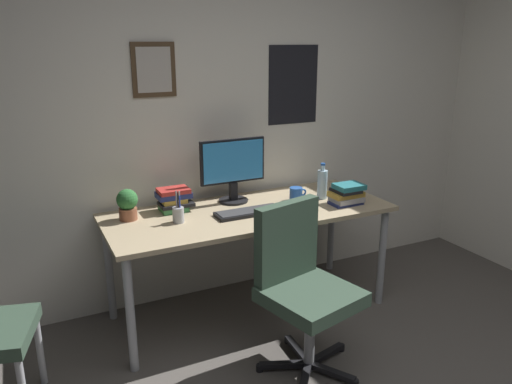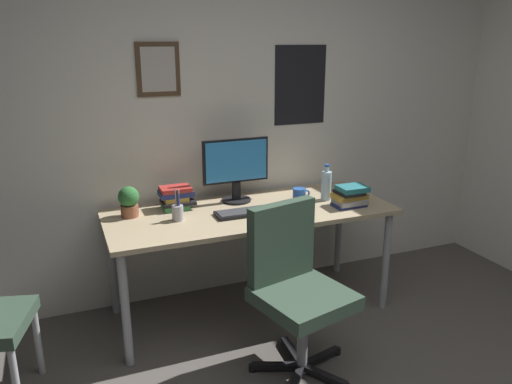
{
  "view_description": "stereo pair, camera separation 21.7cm",
  "coord_description": "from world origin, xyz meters",
  "px_view_note": "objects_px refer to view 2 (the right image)",
  "views": [
    {
      "loc": [
        -1.4,
        -1.11,
        1.8
      ],
      "look_at": [
        -0.07,
        1.6,
        0.88
      ],
      "focal_mm": 35.28,
      "sensor_mm": 36.0,
      "label": 1
    },
    {
      "loc": [
        -1.2,
        -1.2,
        1.8
      ],
      "look_at": [
        -0.07,
        1.6,
        0.88
      ],
      "focal_mm": 35.28,
      "sensor_mm": 36.0,
      "label": 2
    }
  ],
  "objects_px": {
    "monitor": "(236,167)",
    "water_bottle": "(326,185)",
    "book_stack_left": "(176,198)",
    "coffee_mug_near": "(299,195)",
    "pen_cup": "(178,212)",
    "book_stack_right": "(350,196)",
    "keyboard": "(249,212)",
    "potted_plant": "(129,201)",
    "office_chair": "(295,282)",
    "computer_mouse": "(292,206)"
  },
  "relations": [
    {
      "from": "office_chair",
      "to": "coffee_mug_near",
      "type": "distance_m",
      "value": 0.84
    },
    {
      "from": "monitor",
      "to": "computer_mouse",
      "type": "relative_size",
      "value": 4.18
    },
    {
      "from": "office_chair",
      "to": "potted_plant",
      "type": "relative_size",
      "value": 4.87
    },
    {
      "from": "keyboard",
      "to": "water_bottle",
      "type": "bearing_deg",
      "value": 7.17
    },
    {
      "from": "keyboard",
      "to": "potted_plant",
      "type": "xyz_separation_m",
      "value": [
        -0.71,
        0.23,
        0.09
      ]
    },
    {
      "from": "water_bottle",
      "to": "book_stack_right",
      "type": "bearing_deg",
      "value": -65.3
    },
    {
      "from": "water_bottle",
      "to": "coffee_mug_near",
      "type": "bearing_deg",
      "value": 168.65
    },
    {
      "from": "coffee_mug_near",
      "to": "potted_plant",
      "type": "relative_size",
      "value": 0.65
    },
    {
      "from": "office_chair",
      "to": "book_stack_right",
      "type": "xyz_separation_m",
      "value": [
        0.64,
        0.49,
        0.27
      ]
    },
    {
      "from": "coffee_mug_near",
      "to": "potted_plant",
      "type": "xyz_separation_m",
      "value": [
        -1.13,
        0.12,
        0.06
      ]
    },
    {
      "from": "office_chair",
      "to": "keyboard",
      "type": "height_order",
      "value": "office_chair"
    },
    {
      "from": "potted_plant",
      "to": "pen_cup",
      "type": "relative_size",
      "value": 0.98
    },
    {
      "from": "coffee_mug_near",
      "to": "book_stack_left",
      "type": "distance_m",
      "value": 0.84
    },
    {
      "from": "water_bottle",
      "to": "pen_cup",
      "type": "bearing_deg",
      "value": -178.6
    },
    {
      "from": "office_chair",
      "to": "potted_plant",
      "type": "distance_m",
      "value": 1.16
    },
    {
      "from": "monitor",
      "to": "coffee_mug_near",
      "type": "xyz_separation_m",
      "value": [
        0.4,
        -0.17,
        -0.19
      ]
    },
    {
      "from": "keyboard",
      "to": "coffee_mug_near",
      "type": "bearing_deg",
      "value": 15.2
    },
    {
      "from": "computer_mouse",
      "to": "office_chair",
      "type": "bearing_deg",
      "value": -113.99
    },
    {
      "from": "coffee_mug_near",
      "to": "pen_cup",
      "type": "height_order",
      "value": "pen_cup"
    },
    {
      "from": "monitor",
      "to": "book_stack_left",
      "type": "distance_m",
      "value": 0.45
    },
    {
      "from": "water_bottle",
      "to": "potted_plant",
      "type": "distance_m",
      "value": 1.32
    },
    {
      "from": "office_chair",
      "to": "keyboard",
      "type": "xyz_separation_m",
      "value": [
        -0.04,
        0.59,
        0.22
      ]
    },
    {
      "from": "keyboard",
      "to": "book_stack_left",
      "type": "distance_m",
      "value": 0.49
    },
    {
      "from": "computer_mouse",
      "to": "coffee_mug_near",
      "type": "relative_size",
      "value": 0.87
    },
    {
      "from": "monitor",
      "to": "potted_plant",
      "type": "bearing_deg",
      "value": -176.17
    },
    {
      "from": "water_bottle",
      "to": "book_stack_left",
      "type": "height_order",
      "value": "water_bottle"
    },
    {
      "from": "office_chair",
      "to": "book_stack_left",
      "type": "relative_size",
      "value": 4.25
    },
    {
      "from": "book_stack_right",
      "to": "office_chair",
      "type": "bearing_deg",
      "value": -142.59
    },
    {
      "from": "keyboard",
      "to": "potted_plant",
      "type": "distance_m",
      "value": 0.75
    },
    {
      "from": "pen_cup",
      "to": "office_chair",
      "type": "bearing_deg",
      "value": -52.9
    },
    {
      "from": "potted_plant",
      "to": "pen_cup",
      "type": "bearing_deg",
      "value": -34.86
    },
    {
      "from": "monitor",
      "to": "book_stack_right",
      "type": "height_order",
      "value": "monitor"
    },
    {
      "from": "monitor",
      "to": "pen_cup",
      "type": "distance_m",
      "value": 0.55
    },
    {
      "from": "coffee_mug_near",
      "to": "office_chair",
      "type": "bearing_deg",
      "value": -118.03
    },
    {
      "from": "monitor",
      "to": "pen_cup",
      "type": "height_order",
      "value": "monitor"
    },
    {
      "from": "office_chair",
      "to": "computer_mouse",
      "type": "relative_size",
      "value": 8.64
    },
    {
      "from": "computer_mouse",
      "to": "book_stack_right",
      "type": "relative_size",
      "value": 0.49
    },
    {
      "from": "water_bottle",
      "to": "keyboard",
      "type": "bearing_deg",
      "value": -172.83
    },
    {
      "from": "monitor",
      "to": "book_stack_left",
      "type": "relative_size",
      "value": 2.06
    },
    {
      "from": "keyboard",
      "to": "computer_mouse",
      "type": "xyz_separation_m",
      "value": [
        0.3,
        -0.01,
        0.01
      ]
    },
    {
      "from": "keyboard",
      "to": "pen_cup",
      "type": "distance_m",
      "value": 0.45
    },
    {
      "from": "potted_plant",
      "to": "keyboard",
      "type": "bearing_deg",
      "value": -18.16
    },
    {
      "from": "water_bottle",
      "to": "computer_mouse",
      "type": "bearing_deg",
      "value": -164.49
    },
    {
      "from": "monitor",
      "to": "pen_cup",
      "type": "xyz_separation_m",
      "value": [
        -0.46,
        -0.23,
        -0.19
      ]
    },
    {
      "from": "office_chair",
      "to": "pen_cup",
      "type": "relative_size",
      "value": 4.75
    },
    {
      "from": "computer_mouse",
      "to": "book_stack_left",
      "type": "xyz_separation_m",
      "value": [
        -0.7,
        0.29,
        0.06
      ]
    },
    {
      "from": "monitor",
      "to": "water_bottle",
      "type": "bearing_deg",
      "value": -19.44
    },
    {
      "from": "monitor",
      "to": "potted_plant",
      "type": "relative_size",
      "value": 2.36
    },
    {
      "from": "monitor",
      "to": "book_stack_left",
      "type": "bearing_deg",
      "value": -179.46
    },
    {
      "from": "coffee_mug_near",
      "to": "book_stack_right",
      "type": "bearing_deg",
      "value": -38.79
    }
  ]
}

